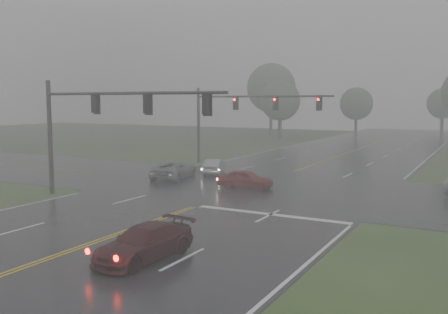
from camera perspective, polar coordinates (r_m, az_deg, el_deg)
The scene contains 13 objects.
main_road at distance 33.10m, azimuth 1.99°, elevation -3.86°, with size 18.00×160.00×0.02m, color black.
cross_street at distance 34.88m, azimuth 3.45°, elevation -3.34°, with size 120.00×14.00×0.02m, color black.
stop_bar at distance 26.28m, azimuth 5.39°, elevation -6.60°, with size 8.50×0.50×0.01m, color silver.
sedan_maroon at distance 19.25m, azimuth -9.07°, elevation -11.54°, with size 1.79×4.42×1.28m, color black.
sedan_red at distance 33.85m, azimuth 2.47°, elevation -3.63°, with size 1.52×3.77×1.28m, color maroon.
sedan_silver at distance 40.38m, azimuth -1.13°, elevation -1.99°, with size 1.29×3.71×1.22m, color gray.
car_grey at distance 38.44m, azimuth -5.69°, elevation -2.45°, with size 2.24×4.87×1.35m, color slate.
signal_gantry_near at distance 30.57m, azimuth -14.32°, elevation 4.61°, with size 12.87×0.31×7.19m.
signal_gantry_far at distance 45.50m, azimuth 1.49°, elevation 5.33°, with size 13.18×0.36×7.15m.
tree_nw_a at distance 77.34m, azimuth 6.44°, elevation 6.40°, with size 6.14×6.14×9.01m.
tree_n_mid at distance 88.62m, azimuth 14.89°, elevation 5.90°, with size 5.60×5.60×8.23m.
tree_nw_b at distance 86.78m, azimuth 5.42°, elevation 7.87°, with size 8.41×8.41×12.35m.
tree_n_far at distance 99.01m, azimuth 23.74°, elevation 5.62°, with size 5.64×5.64×8.28m.
Camera 1 is at (14.44, -9.20, 5.92)m, focal length 40.00 mm.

